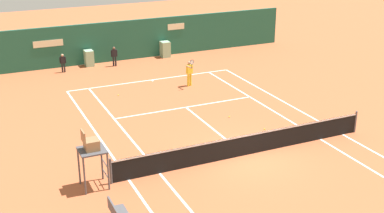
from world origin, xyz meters
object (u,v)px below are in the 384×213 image
umpire_chair (92,149)px  player_on_baseline (190,71)px  tennis_ball_mid_court (118,95)px  tennis_ball_near_service_line (264,129)px  ball_kid_right_post (114,55)px  tennis_ball_by_sideline (229,117)px  ball_kid_centre_post (63,62)px

umpire_chair → player_on_baseline: bearing=139.0°
tennis_ball_mid_court → tennis_ball_near_service_line: same height
umpire_chair → ball_kid_right_post: bearing=160.8°
player_on_baseline → ball_kid_right_post: player_on_baseline is taller
tennis_ball_by_sideline → ball_kid_centre_post: bearing=118.0°
umpire_chair → tennis_ball_mid_court: 10.55m
ball_kid_right_post → tennis_ball_near_service_line: ball_kid_right_post is taller
umpire_chair → tennis_ball_near_service_line: (8.90, 1.98, -1.55)m
tennis_ball_mid_court → tennis_ball_near_service_line: bearing=-57.0°
tennis_ball_mid_court → ball_kid_right_post: bearing=75.3°
umpire_chair → ball_kid_right_post: size_ratio=1.75×
umpire_chair → ball_kid_right_post: 16.56m
ball_kid_right_post → tennis_ball_by_sideline: (2.66, -11.51, -0.75)m
ball_kid_centre_post → tennis_ball_near_service_line: size_ratio=18.28×
player_on_baseline → tennis_ball_by_sideline: 5.56m
umpire_chair → tennis_ball_by_sideline: umpire_chair is taller
ball_kid_right_post → tennis_ball_mid_court: ball_kid_right_post is taller
player_on_baseline → ball_kid_centre_post: bearing=-56.7°
umpire_chair → ball_kid_centre_post: umpire_chair is taller
ball_kid_right_post → player_on_baseline: bearing=118.9°
ball_kid_centre_post → ball_kid_right_post: bearing=-171.1°
umpire_chair → ball_kid_centre_post: 15.77m
ball_kid_centre_post → tennis_ball_by_sideline: bearing=126.9°
ball_kid_centre_post → tennis_ball_by_sideline: size_ratio=18.28×
tennis_ball_mid_court → ball_kid_centre_post: bearing=107.9°
tennis_ball_near_service_line → umpire_chair: bearing=-167.4°
player_on_baseline → umpire_chair: bearing=35.7°
ball_kid_right_post → tennis_ball_near_service_line: bearing=107.4°
umpire_chair → tennis_ball_mid_court: bearing=158.1°
ball_kid_centre_post → tennis_ball_mid_court: ball_kid_centre_post is taller
player_on_baseline → tennis_ball_by_sideline: (-0.24, -5.49, -0.89)m
player_on_baseline → ball_kid_right_post: (-2.90, 6.03, -0.14)m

